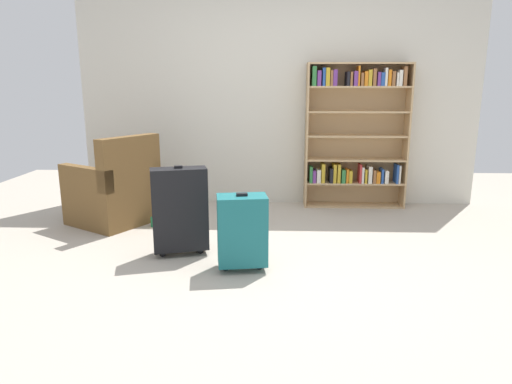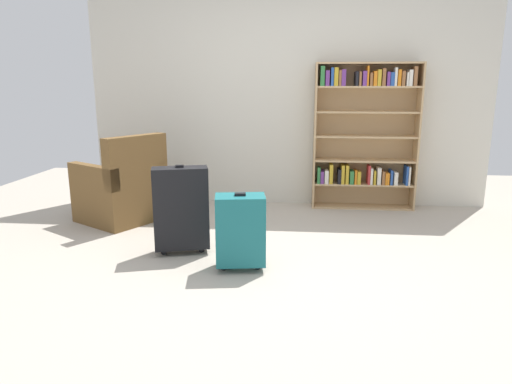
{
  "view_description": "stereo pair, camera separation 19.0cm",
  "coord_description": "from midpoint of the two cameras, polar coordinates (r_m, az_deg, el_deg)",
  "views": [
    {
      "loc": [
        -0.05,
        -3.32,
        1.38
      ],
      "look_at": [
        -0.19,
        0.19,
        0.55
      ],
      "focal_mm": 31.97,
      "sensor_mm": 36.0,
      "label": 1
    },
    {
      "loc": [
        0.14,
        -3.3,
        1.38
      ],
      "look_at": [
        -0.19,
        0.19,
        0.55
      ],
      "focal_mm": 31.97,
      "sensor_mm": 36.0,
      "label": 2
    }
  ],
  "objects": [
    {
      "name": "ground_plane",
      "position": [
        3.59,
        4.31,
        -9.37
      ],
      "size": [
        8.0,
        8.0,
        0.0
      ],
      "primitive_type": "plane",
      "color": "#B2A899"
    },
    {
      "name": "mug",
      "position": [
        4.68,
        -10.69,
        -3.49
      ],
      "size": [
        0.12,
        0.08,
        0.1
      ],
      "color": "#1E7F4C",
      "rests_on": "ground"
    },
    {
      "name": "suitcase_black",
      "position": [
        3.78,
        -7.94,
        -2.05
      ],
      "size": [
        0.48,
        0.3,
        0.75
      ],
      "color": "black",
      "rests_on": "ground"
    },
    {
      "name": "back_wall",
      "position": [
        5.37,
        5.03,
        12.38
      ],
      "size": [
        4.57,
        0.1,
        2.6
      ],
      "primitive_type": "cube",
      "color": "beige",
      "rests_on": "ground"
    },
    {
      "name": "suitcase_teal",
      "position": [
        3.43,
        -0.37,
        -4.79
      ],
      "size": [
        0.4,
        0.28,
        0.6
      ],
      "color": "#19666B",
      "rests_on": "ground"
    },
    {
      "name": "armchair",
      "position": [
        4.85,
        -15.3,
        0.15
      ],
      "size": [
        0.96,
        0.96,
        0.9
      ],
      "color": "brown",
      "rests_on": "ground"
    },
    {
      "name": "bookshelf",
      "position": [
        5.29,
        14.39,
        7.17
      ],
      "size": [
        1.14,
        0.25,
        1.62
      ],
      "color": "tan",
      "rests_on": "ground"
    }
  ]
}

